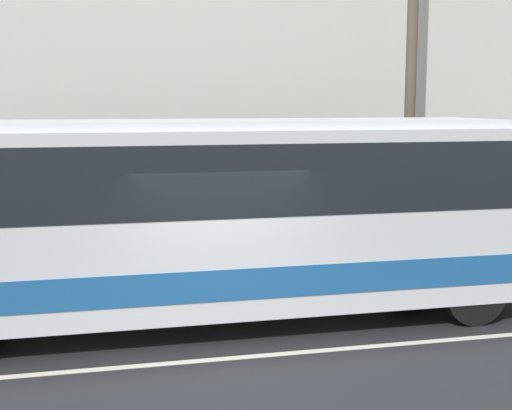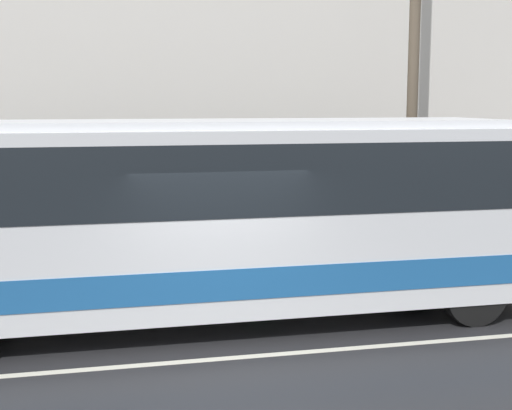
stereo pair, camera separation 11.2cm
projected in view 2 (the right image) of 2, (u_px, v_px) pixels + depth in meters
ground_plane at (228, 358)px, 9.65m from camera, size 60.00×60.00×0.00m
sidewalk at (181, 266)px, 14.82m from camera, size 60.00×2.74×0.12m
lane_stripe at (228, 358)px, 9.65m from camera, size 54.00×0.14×0.01m
transit_bus at (195, 210)px, 11.02m from camera, size 11.62×2.57×3.17m
utility_pole_near at (414, 60)px, 14.59m from camera, size 0.23×0.23×8.36m
pedestrian_waiting at (261, 224)px, 14.72m from camera, size 0.36×0.36×1.75m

